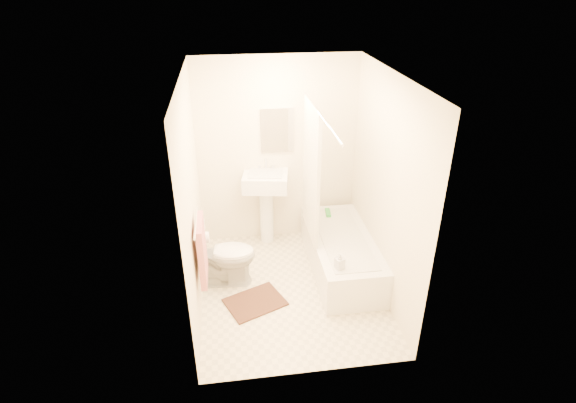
{
  "coord_description": "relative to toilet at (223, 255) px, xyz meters",
  "views": [
    {
      "loc": [
        -0.61,
        -4.04,
        3.26
      ],
      "look_at": [
        0.0,
        0.25,
        1.0
      ],
      "focal_mm": 28.0,
      "sensor_mm": 36.0,
      "label": 1
    }
  ],
  "objects": [
    {
      "name": "soap_bottle",
      "position": [
        1.22,
        -0.56,
        0.18
      ],
      "size": [
        0.11,
        0.11,
        0.19
      ],
      "primitive_type": "imported",
      "rotation": [
        0.0,
        0.0,
        0.38
      ],
      "color": "silver",
      "rests_on": "bathtub"
    },
    {
      "name": "towel_bar",
      "position": [
        -0.21,
        -0.51,
        0.73
      ],
      "size": [
        0.02,
        0.6,
        0.02
      ],
      "primitive_type": "cylinder",
      "rotation": [
        1.57,
        0.0,
        0.0
      ],
      "color": "silver",
      "rests_on": "wall_left"
    },
    {
      "name": "curtain_rod",
      "position": [
        1.05,
        -0.16,
        1.63
      ],
      "size": [
        0.03,
        1.7,
        0.03
      ],
      "primitive_type": "cylinder",
      "rotation": [
        1.57,
        0.0,
        0.0
      ],
      "color": "silver",
      "rests_on": "wall_back"
    },
    {
      "name": "sink",
      "position": [
        0.58,
        0.8,
        0.17
      ],
      "size": [
        0.62,
        0.53,
        1.08
      ],
      "primitive_type": null,
      "rotation": [
        0.0,
        0.0,
        -0.17
      ],
      "color": "white",
      "rests_on": "floor"
    },
    {
      "name": "wall_left",
      "position": [
        -0.25,
        -0.26,
        0.83
      ],
      "size": [
        0.02,
        2.4,
        2.4
      ],
      "primitive_type": "cube",
      "color": "beige",
      "rests_on": "ground"
    },
    {
      "name": "toilet",
      "position": [
        0.0,
        0.0,
        0.0
      ],
      "size": [
        0.78,
        0.48,
        0.73
      ],
      "primitive_type": "imported",
      "rotation": [
        0.0,
        0.0,
        1.48
      ],
      "color": "white",
      "rests_on": "floor"
    },
    {
      "name": "bathtub",
      "position": [
        1.4,
        0.04,
        -0.14
      ],
      "size": [
        0.7,
        1.6,
        0.45
      ],
      "primitive_type": null,
      "color": "white",
      "rests_on": "floor"
    },
    {
      "name": "wall_right",
      "position": [
        1.75,
        -0.26,
        0.83
      ],
      "size": [
        0.02,
        2.4,
        2.4
      ],
      "primitive_type": "cube",
      "color": "beige",
      "rests_on": "ground"
    },
    {
      "name": "ceiling",
      "position": [
        0.75,
        -0.26,
        2.03
      ],
      "size": [
        2.4,
        2.4,
        0.0
      ],
      "primitive_type": "plane",
      "color": "white",
      "rests_on": "ground"
    },
    {
      "name": "bath_mat",
      "position": [
        0.32,
        -0.44,
        -0.36
      ],
      "size": [
        0.73,
        0.65,
        0.02
      ],
      "primitive_type": "cube",
      "rotation": [
        0.0,
        0.0,
        0.41
      ],
      "color": "#522C23",
      "rests_on": "floor"
    },
    {
      "name": "mirror",
      "position": [
        0.75,
        0.92,
        1.13
      ],
      "size": [
        0.4,
        0.03,
        0.55
      ],
      "primitive_type": "cube",
      "color": "white",
      "rests_on": "wall_back"
    },
    {
      "name": "shower_curtain",
      "position": [
        1.05,
        0.24,
        0.85
      ],
      "size": [
        0.04,
        0.8,
        1.55
      ],
      "primitive_type": "cube",
      "color": "silver",
      "rests_on": "curtain_rod"
    },
    {
      "name": "scrub_brush",
      "position": [
        1.36,
        0.61,
        0.1
      ],
      "size": [
        0.08,
        0.21,
        0.04
      ],
      "primitive_type": "cube",
      "rotation": [
        0.0,
        0.0,
        -0.11
      ],
      "color": "green",
      "rests_on": "bathtub"
    },
    {
      "name": "towel",
      "position": [
        -0.18,
        -0.51,
        0.41
      ],
      "size": [
        0.06,
        0.45,
        0.66
      ],
      "primitive_type": "cube",
      "color": "#CC7266",
      "rests_on": "towel_bar"
    },
    {
      "name": "wall_back",
      "position": [
        0.75,
        0.94,
        0.83
      ],
      "size": [
        2.0,
        0.02,
        2.4
      ],
      "primitive_type": "cube",
      "color": "beige",
      "rests_on": "ground"
    },
    {
      "name": "floor",
      "position": [
        0.75,
        -0.26,
        -0.37
      ],
      "size": [
        2.4,
        2.4,
        0.0
      ],
      "primitive_type": "plane",
      "color": "beige",
      "rests_on": "ground"
    },
    {
      "name": "toilet_paper",
      "position": [
        -0.18,
        -0.14,
        0.33
      ],
      "size": [
        0.11,
        0.12,
        0.12
      ],
      "primitive_type": "cylinder",
      "rotation": [
        0.0,
        1.57,
        0.0
      ],
      "color": "white",
      "rests_on": "wall_left"
    }
  ]
}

